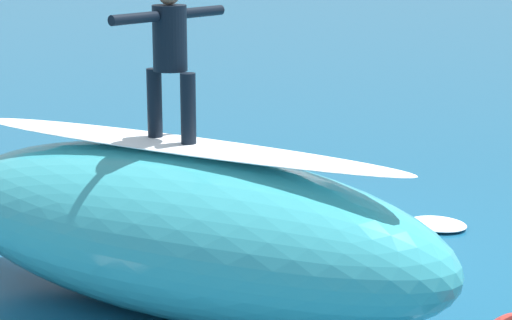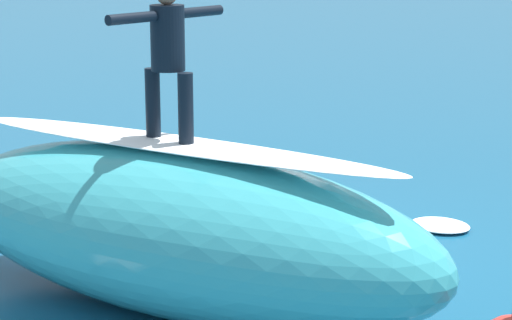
{
  "view_description": "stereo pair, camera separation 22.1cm",
  "coord_description": "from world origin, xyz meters",
  "px_view_note": "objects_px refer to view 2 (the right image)",
  "views": [
    {
      "loc": [
        -5.6,
        10.81,
        4.13
      ],
      "look_at": [
        -0.27,
        0.87,
        1.39
      ],
      "focal_mm": 68.67,
      "sensor_mm": 36.0,
      "label": 1
    },
    {
      "loc": [
        -5.79,
        10.7,
        4.13
      ],
      "look_at": [
        -0.27,
        0.87,
        1.39
      ],
      "focal_mm": 68.67,
      "sensor_mm": 36.0,
      "label": 2
    }
  ],
  "objects_px": {
    "surfboard_riding": "(170,144)",
    "surfer_paddling": "(331,228)",
    "surfer_riding": "(168,50)",
    "surfboard_paddling": "(324,237)"
  },
  "relations": [
    {
      "from": "surfboard_riding",
      "to": "surfer_paddling",
      "type": "relative_size",
      "value": 1.22
    },
    {
      "from": "surfer_riding",
      "to": "surfboard_riding",
      "type": "bearing_deg",
      "value": -72.37
    },
    {
      "from": "surfboard_paddling",
      "to": "surfer_paddling",
      "type": "xyz_separation_m",
      "value": [
        -0.12,
        0.03,
        0.15
      ]
    },
    {
      "from": "surfboard_riding",
      "to": "surfboard_paddling",
      "type": "distance_m",
      "value": 3.53
    },
    {
      "from": "surfer_riding",
      "to": "surfboard_paddling",
      "type": "distance_m",
      "value": 4.14
    },
    {
      "from": "surfer_riding",
      "to": "surfboard_paddling",
      "type": "relative_size",
      "value": 0.76
    },
    {
      "from": "surfer_riding",
      "to": "surfer_paddling",
      "type": "relative_size",
      "value": 1.06
    },
    {
      "from": "surfboard_riding",
      "to": "surfboard_paddling",
      "type": "bearing_deg",
      "value": -85.48
    },
    {
      "from": "surfer_paddling",
      "to": "surfer_riding",
      "type": "bearing_deg",
      "value": 93.84
    },
    {
      "from": "surfer_riding",
      "to": "surfboard_paddling",
      "type": "bearing_deg",
      "value": -85.48
    }
  ]
}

